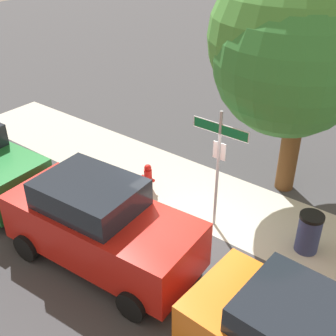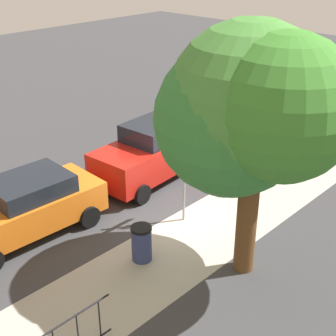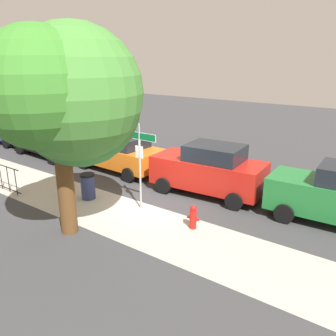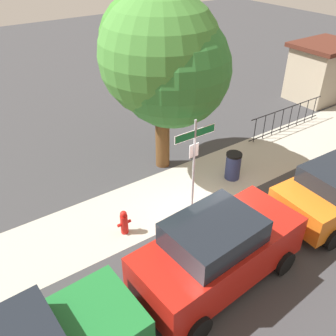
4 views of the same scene
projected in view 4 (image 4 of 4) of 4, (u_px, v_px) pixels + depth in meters
ground_plane at (199, 214)px, 11.37m from camera, size 60.00×60.00×0.00m
sidewalk_strip at (220, 174)px, 13.22m from camera, size 24.00×2.60×0.00m
street_sign at (194, 151)px, 10.53m from camera, size 1.40×0.07×3.04m
shade_tree at (164, 59)px, 11.29m from camera, size 3.93×4.64×6.08m
car_red at (218, 251)px, 8.73m from camera, size 4.42×2.25×1.99m
iron_fence at (286, 118)px, 15.77m from camera, size 4.31×0.04×1.07m
utility_shed at (321, 71)px, 18.32m from camera, size 3.15×2.52×2.78m
fire_hydrant at (124, 222)px, 10.49m from camera, size 0.42×0.22×0.78m
trash_bin at (233, 166)px, 12.76m from camera, size 0.55×0.55×0.98m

